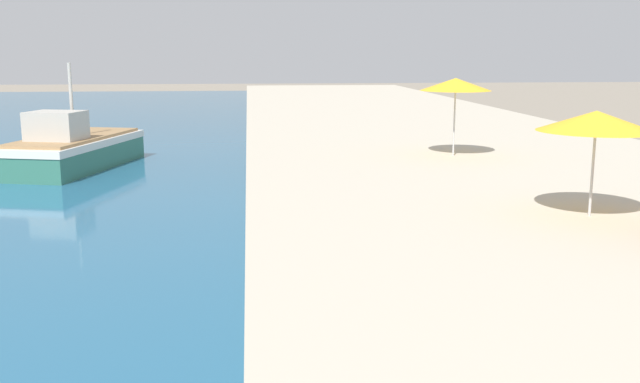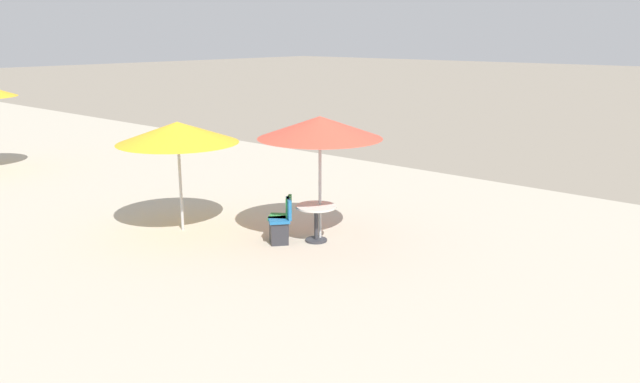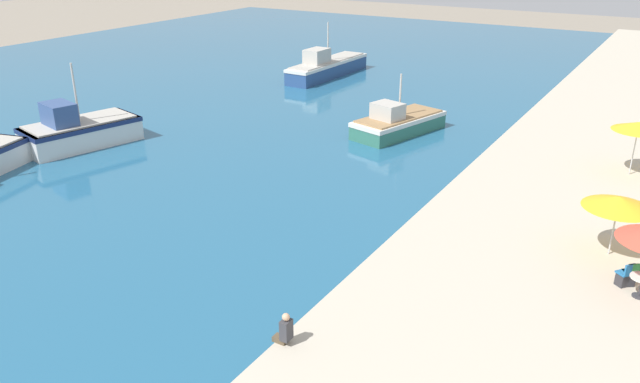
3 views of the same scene
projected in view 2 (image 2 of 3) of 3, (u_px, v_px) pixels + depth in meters
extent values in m
cylinder|color=#B7B7B7|center=(320.00, 186.00, 12.38)|extent=(0.06, 0.06, 2.22)
cone|color=#E04C38|center=(320.00, 127.00, 12.09)|extent=(2.46, 2.46, 0.43)
cylinder|color=#B7B7B7|center=(180.00, 184.00, 13.02)|extent=(0.06, 0.06, 2.02)
cone|color=yellow|center=(178.00, 132.00, 12.75)|extent=(2.51, 2.51, 0.44)
cylinder|color=#333338|center=(316.00, 240.00, 12.54)|extent=(0.44, 0.44, 0.04)
cylinder|color=#333338|center=(316.00, 224.00, 12.46)|extent=(0.08, 0.08, 0.70)
cylinder|color=beige|center=(316.00, 207.00, 12.37)|extent=(0.80, 0.80, 0.04)
cube|color=#2D2D33|center=(279.00, 229.00, 12.57)|extent=(0.47, 0.47, 0.45)
cube|color=#2D8E42|center=(279.00, 217.00, 12.51)|extent=(0.56, 0.56, 0.06)
cube|color=#2D8E42|center=(289.00, 206.00, 12.43)|extent=(0.36, 0.28, 0.40)
cube|color=#2D2D33|center=(279.00, 233.00, 12.35)|extent=(0.48, 0.48, 0.45)
cube|color=#1E66A3|center=(279.00, 220.00, 12.29)|extent=(0.56, 0.56, 0.06)
cube|color=#1E66A3|center=(289.00, 208.00, 12.27)|extent=(0.30, 0.35, 0.40)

